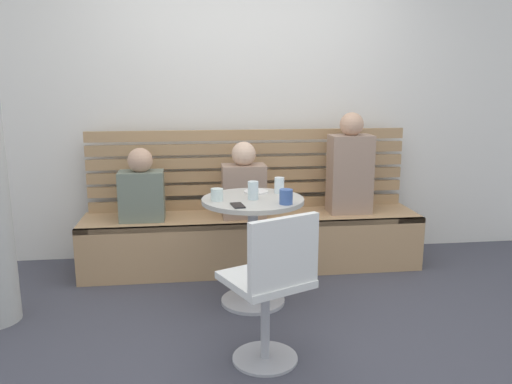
{
  "coord_description": "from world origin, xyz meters",
  "views": [
    {
      "loc": [
        -0.47,
        -2.76,
        1.5
      ],
      "look_at": [
        -0.04,
        0.66,
        0.75
      ],
      "focal_mm": 35.91,
      "sensor_mm": 36.0,
      "label": 1
    }
  ],
  "objects_px": {
    "cafe_table": "(253,230)",
    "white_chair": "(272,284)",
    "cup_mug_blue": "(286,197)",
    "phone_on_table": "(238,205)",
    "person_adult": "(350,168)",
    "plate_small": "(256,192)",
    "person_child_middle": "(244,184)",
    "cup_water_clear": "(279,185)",
    "cup_glass_short": "(217,195)",
    "person_child_left": "(142,189)",
    "booth_bench": "(252,241)",
    "cup_glass_tall": "(253,190)"
  },
  "relations": [
    {
      "from": "person_adult",
      "to": "phone_on_table",
      "type": "bearing_deg",
      "value": -138.24
    },
    {
      "from": "cafe_table",
      "to": "cup_water_clear",
      "type": "distance_m",
      "value": 0.37
    },
    {
      "from": "cafe_table",
      "to": "white_chair",
      "type": "bearing_deg",
      "value": -89.81
    },
    {
      "from": "cup_water_clear",
      "to": "phone_on_table",
      "type": "xyz_separation_m",
      "value": [
        -0.32,
        -0.34,
        -0.05
      ]
    },
    {
      "from": "white_chair",
      "to": "cup_mug_blue",
      "type": "xyz_separation_m",
      "value": [
        0.19,
        0.62,
        0.32
      ]
    },
    {
      "from": "person_child_left",
      "to": "person_child_middle",
      "type": "bearing_deg",
      "value": -0.52
    },
    {
      "from": "plate_small",
      "to": "cup_glass_tall",
      "type": "bearing_deg",
      "value": -102.56
    },
    {
      "from": "person_child_left",
      "to": "cup_glass_tall",
      "type": "height_order",
      "value": "person_child_left"
    },
    {
      "from": "person_child_left",
      "to": "plate_small",
      "type": "xyz_separation_m",
      "value": [
        0.83,
        -0.48,
        0.06
      ]
    },
    {
      "from": "cup_water_clear",
      "to": "cup_glass_tall",
      "type": "distance_m",
      "value": 0.26
    },
    {
      "from": "person_adult",
      "to": "person_child_left",
      "type": "distance_m",
      "value": 1.67
    },
    {
      "from": "cup_water_clear",
      "to": "phone_on_table",
      "type": "bearing_deg",
      "value": -133.32
    },
    {
      "from": "person_child_left",
      "to": "phone_on_table",
      "type": "bearing_deg",
      "value": -52.06
    },
    {
      "from": "cup_glass_short",
      "to": "cup_water_clear",
      "type": "distance_m",
      "value": 0.48
    },
    {
      "from": "white_chair",
      "to": "cup_glass_tall",
      "type": "bearing_deg",
      "value": 90.36
    },
    {
      "from": "white_chair",
      "to": "person_child_middle",
      "type": "distance_m",
      "value": 1.47
    },
    {
      "from": "person_adult",
      "to": "plate_small",
      "type": "xyz_separation_m",
      "value": [
        -0.83,
        -0.51,
        -0.06
      ]
    },
    {
      "from": "booth_bench",
      "to": "cup_glass_tall",
      "type": "relative_size",
      "value": 22.5
    },
    {
      "from": "cup_water_clear",
      "to": "cup_glass_tall",
      "type": "height_order",
      "value": "cup_glass_tall"
    },
    {
      "from": "cup_mug_blue",
      "to": "plate_small",
      "type": "xyz_separation_m",
      "value": [
        -0.14,
        0.36,
        -0.04
      ]
    },
    {
      "from": "person_adult",
      "to": "cup_mug_blue",
      "type": "height_order",
      "value": "person_adult"
    },
    {
      "from": "white_chair",
      "to": "cup_glass_tall",
      "type": "height_order",
      "value": "cup_glass_tall"
    },
    {
      "from": "person_child_middle",
      "to": "plate_small",
      "type": "bearing_deg",
      "value": -85.43
    },
    {
      "from": "person_adult",
      "to": "person_child_left",
      "type": "relative_size",
      "value": 1.45
    },
    {
      "from": "cafe_table",
      "to": "cup_water_clear",
      "type": "height_order",
      "value": "cup_water_clear"
    },
    {
      "from": "person_child_middle",
      "to": "cup_glass_tall",
      "type": "relative_size",
      "value": 5.0
    },
    {
      "from": "cafe_table",
      "to": "cup_mug_blue",
      "type": "xyz_separation_m",
      "value": [
        0.19,
        -0.19,
        0.27
      ]
    },
    {
      "from": "cafe_table",
      "to": "person_adult",
      "type": "bearing_deg",
      "value": 38.11
    },
    {
      "from": "plate_small",
      "to": "phone_on_table",
      "type": "distance_m",
      "value": 0.41
    },
    {
      "from": "white_chair",
      "to": "cup_glass_short",
      "type": "height_order",
      "value": "white_chair"
    },
    {
      "from": "person_adult",
      "to": "plate_small",
      "type": "relative_size",
      "value": 4.8
    },
    {
      "from": "booth_bench",
      "to": "cafe_table",
      "type": "distance_m",
      "value": 0.75
    },
    {
      "from": "cup_mug_blue",
      "to": "plate_small",
      "type": "height_order",
      "value": "cup_mug_blue"
    },
    {
      "from": "cup_glass_short",
      "to": "cup_water_clear",
      "type": "xyz_separation_m",
      "value": [
        0.44,
        0.18,
        0.02
      ]
    },
    {
      "from": "cup_water_clear",
      "to": "plate_small",
      "type": "xyz_separation_m",
      "value": [
        -0.16,
        0.04,
        -0.05
      ]
    },
    {
      "from": "plate_small",
      "to": "white_chair",
      "type": "bearing_deg",
      "value": -92.38
    },
    {
      "from": "person_child_middle",
      "to": "cup_glass_tall",
      "type": "height_order",
      "value": "person_child_middle"
    },
    {
      "from": "white_chair",
      "to": "cup_water_clear",
      "type": "height_order",
      "value": "same"
    },
    {
      "from": "cafe_table",
      "to": "cup_glass_tall",
      "type": "xyz_separation_m",
      "value": [
        -0.0,
        -0.03,
        0.28
      ]
    },
    {
      "from": "phone_on_table",
      "to": "cafe_table",
      "type": "bearing_deg",
      "value": 51.33
    },
    {
      "from": "person_adult",
      "to": "person_child_middle",
      "type": "bearing_deg",
      "value": -177.2
    },
    {
      "from": "person_child_left",
      "to": "cup_mug_blue",
      "type": "xyz_separation_m",
      "value": [
        0.97,
        -0.84,
        0.1
      ]
    },
    {
      "from": "booth_bench",
      "to": "phone_on_table",
      "type": "relative_size",
      "value": 19.29
    },
    {
      "from": "cafe_table",
      "to": "plate_small",
      "type": "relative_size",
      "value": 4.35
    },
    {
      "from": "person_adult",
      "to": "cup_glass_short",
      "type": "bearing_deg",
      "value": -146.87
    },
    {
      "from": "cup_glass_tall",
      "to": "cup_glass_short",
      "type": "bearing_deg",
      "value": -177.75
    },
    {
      "from": "booth_bench",
      "to": "cup_glass_tall",
      "type": "xyz_separation_m",
      "value": [
        -0.08,
        -0.71,
        0.58
      ]
    },
    {
      "from": "booth_bench",
      "to": "cup_glass_short",
      "type": "height_order",
      "value": "cup_glass_short"
    },
    {
      "from": "phone_on_table",
      "to": "plate_small",
      "type": "bearing_deg",
      "value": 58.49
    },
    {
      "from": "person_adult",
      "to": "cup_glass_tall",
      "type": "xyz_separation_m",
      "value": [
        -0.88,
        -0.72,
        -0.01
      ]
    }
  ]
}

